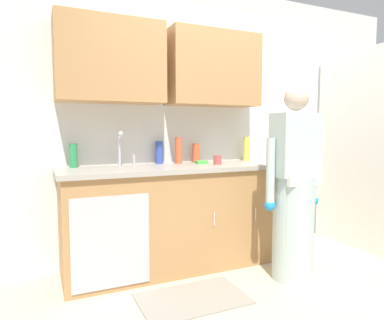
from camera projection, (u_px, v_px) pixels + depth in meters
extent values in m
plane|color=beige|center=(265.00, 287.00, 2.80)|extent=(9.00, 9.00, 0.00)
cube|color=silver|center=(208.00, 122.00, 3.64)|extent=(4.80, 0.10, 2.70)
cube|color=#B27F4C|center=(110.00, 61.00, 2.97)|extent=(0.91, 0.34, 0.70)
cube|color=#B27F4C|center=(213.00, 69.00, 3.37)|extent=(0.91, 0.34, 0.70)
cube|color=silver|center=(358.00, 150.00, 3.66)|extent=(0.04, 1.10, 2.10)
cube|color=#B27F4C|center=(171.00, 219.00, 3.17)|extent=(1.90, 0.60, 0.90)
cube|color=#B7BABF|center=(111.00, 242.00, 2.66)|extent=(0.60, 0.01, 0.72)
cylinder|color=silver|center=(214.00, 219.00, 3.00)|extent=(0.01, 0.01, 0.12)
cylinder|color=silver|center=(255.00, 214.00, 3.18)|extent=(0.01, 0.01, 0.12)
cube|color=#A8A093|center=(170.00, 168.00, 3.13)|extent=(1.96, 0.66, 0.04)
cube|color=#B7BABF|center=(128.00, 171.00, 2.98)|extent=(0.50, 0.36, 0.03)
cylinder|color=#B7BABF|center=(120.00, 150.00, 3.08)|extent=(0.02, 0.02, 0.30)
sphere|color=#B7BABF|center=(121.00, 134.00, 3.02)|extent=(0.04, 0.04, 0.04)
cylinder|color=#B7BABF|center=(134.00, 160.00, 3.14)|extent=(0.02, 0.02, 0.10)
cube|color=white|center=(293.00, 276.00, 2.95)|extent=(0.20, 0.26, 0.06)
cylinder|color=#B2C6C1|center=(293.00, 228.00, 2.93)|extent=(0.34, 0.34, 0.88)
cube|color=#B2C6C1|center=(295.00, 145.00, 2.87)|extent=(0.38, 0.22, 0.52)
sphere|color=#CCB098|center=(296.00, 98.00, 2.83)|extent=(0.20, 0.20, 0.20)
cube|color=white|center=(305.00, 175.00, 2.78)|extent=(0.32, 0.04, 0.16)
cylinder|color=#B2C6C1|center=(270.00, 172.00, 2.81)|extent=(0.07, 0.07, 0.55)
sphere|color=#1E8CCC|center=(270.00, 205.00, 2.83)|extent=(0.09, 0.09, 0.09)
cylinder|color=#B2C6C1|center=(314.00, 169.00, 3.00)|extent=(0.07, 0.07, 0.55)
sphere|color=#1E8CCC|center=(313.00, 201.00, 3.02)|extent=(0.09, 0.09, 0.09)
cube|color=gray|center=(193.00, 299.00, 2.59)|extent=(0.80, 0.50, 0.01)
cylinder|color=#334CB2|center=(159.00, 152.00, 3.33)|extent=(0.07, 0.07, 0.22)
cylinder|color=#E05933|center=(179.00, 150.00, 3.34)|extent=(0.07, 0.07, 0.25)
cylinder|color=#D8D14C|center=(246.00, 149.00, 3.65)|extent=(0.07, 0.07, 0.25)
cylinder|color=#2D8C4C|center=(73.00, 156.00, 2.98)|extent=(0.07, 0.07, 0.21)
cylinder|color=#E05933|center=(196.00, 153.00, 3.47)|extent=(0.07, 0.07, 0.19)
cylinder|color=#B24C47|center=(217.00, 160.00, 3.25)|extent=(0.08, 0.08, 0.09)
cube|color=silver|center=(251.00, 164.00, 3.25)|extent=(0.12, 0.23, 0.01)
cube|color=#4CBF4C|center=(202.00, 162.00, 3.32)|extent=(0.11, 0.07, 0.03)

